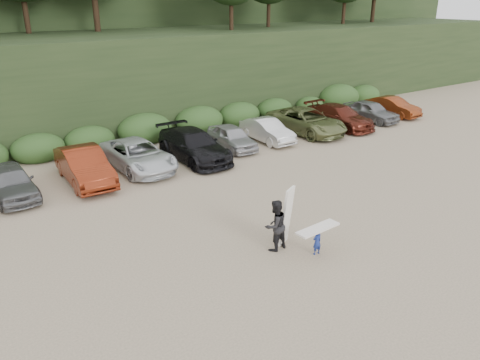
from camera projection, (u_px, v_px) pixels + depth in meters
ground at (288, 236)px, 17.33m from camera, size 120.00×120.00×0.00m
parked_cars at (173, 149)px, 24.86m from camera, size 39.26×6.19×1.64m
child_surfer at (317, 236)px, 15.89m from camera, size 1.73×0.58×1.02m
adult_surfer at (276, 225)px, 16.15m from camera, size 1.39×0.79×2.19m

